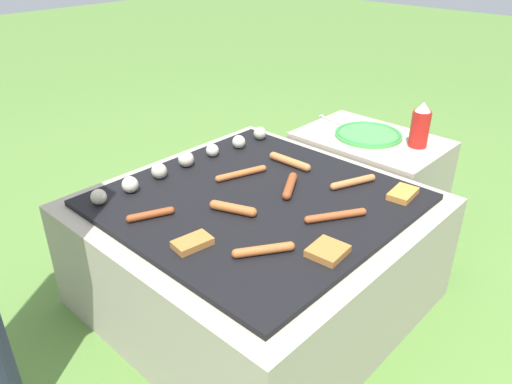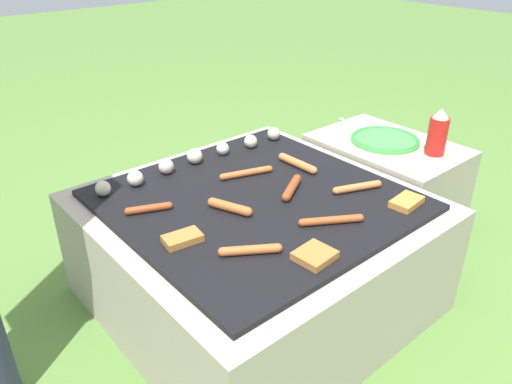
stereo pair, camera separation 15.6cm
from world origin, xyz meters
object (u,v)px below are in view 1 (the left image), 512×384
at_px(sausage_front_center, 151,215).
at_px(plate_colorful, 368,134).
at_px(fork_utensil, 335,122).
at_px(condiment_bottle, 420,126).

relative_size(sausage_front_center, plate_colorful, 0.50).
xyz_separation_m(plate_colorful, fork_utensil, (0.04, 0.19, -0.01)).
bearing_deg(fork_utensil, sausage_front_center, -176.15).
xyz_separation_m(sausage_front_center, plate_colorful, (0.99, -0.12, -0.00)).
distance_m(condiment_bottle, fork_utensil, 0.39).
height_order(sausage_front_center, fork_utensil, sausage_front_center).
xyz_separation_m(plate_colorful, condiment_bottle, (0.04, -0.19, 0.07)).
bearing_deg(condiment_bottle, plate_colorful, 101.99).
bearing_deg(plate_colorful, fork_utensil, 78.44).
distance_m(plate_colorful, fork_utensil, 0.20).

